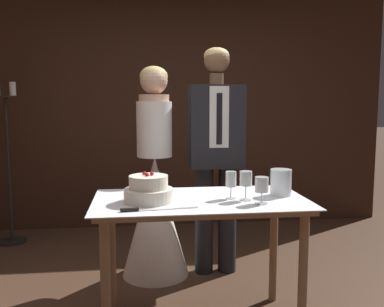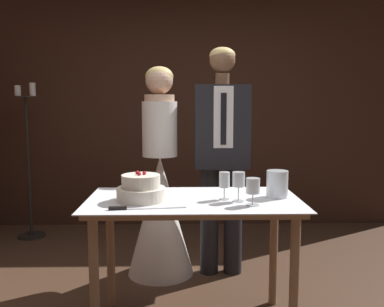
% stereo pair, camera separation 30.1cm
% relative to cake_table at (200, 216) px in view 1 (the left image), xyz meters
% --- Properties ---
extents(wall_back, '(4.91, 0.12, 2.63)m').
position_rel_cake_table_xyz_m(wall_back, '(0.01, 2.32, 0.60)').
color(wall_back, '#382116').
rests_on(wall_back, ground_plane).
extents(cake_table, '(1.31, 0.73, 0.82)m').
position_rel_cake_table_xyz_m(cake_table, '(0.00, 0.00, 0.00)').
color(cake_table, '#8E6B4C').
rests_on(cake_table, ground_plane).
extents(tiered_cake, '(0.29, 0.29, 0.18)m').
position_rel_cake_table_xyz_m(tiered_cake, '(-0.32, -0.04, 0.18)').
color(tiered_cake, silver).
rests_on(tiered_cake, cake_table).
extents(cake_knife, '(0.43, 0.07, 0.02)m').
position_rel_cake_table_xyz_m(cake_knife, '(-0.35, -0.25, 0.12)').
color(cake_knife, silver).
rests_on(cake_knife, cake_table).
extents(wine_glass_near, '(0.07, 0.07, 0.17)m').
position_rel_cake_table_xyz_m(wine_glass_near, '(0.19, -0.02, 0.23)').
color(wine_glass_near, silver).
rests_on(wine_glass_near, cake_table).
extents(wine_glass_middle, '(0.08, 0.08, 0.18)m').
position_rel_cake_table_xyz_m(wine_glass_middle, '(0.27, -0.07, 0.23)').
color(wine_glass_middle, silver).
rests_on(wine_glass_middle, cake_table).
extents(wine_glass_far, '(0.08, 0.08, 0.16)m').
position_rel_cake_table_xyz_m(wine_glass_far, '(0.34, -0.17, 0.21)').
color(wine_glass_far, silver).
rests_on(wine_glass_far, cake_table).
extents(hurricane_candle, '(0.13, 0.13, 0.17)m').
position_rel_cake_table_xyz_m(hurricane_candle, '(0.52, 0.04, 0.19)').
color(hurricane_candle, silver).
rests_on(hurricane_candle, cake_table).
extents(bride, '(0.54, 0.54, 1.69)m').
position_rel_cake_table_xyz_m(bride, '(-0.25, 0.84, -0.08)').
color(bride, white).
rests_on(bride, ground_plane).
extents(groom, '(0.43, 0.25, 1.84)m').
position_rel_cake_table_xyz_m(groom, '(0.25, 0.84, 0.32)').
color(groom, black).
rests_on(groom, ground_plane).
extents(candle_stand, '(0.28, 0.28, 1.60)m').
position_rel_cake_table_xyz_m(candle_stand, '(-1.66, 1.83, 0.02)').
color(candle_stand, black).
rests_on(candle_stand, ground_plane).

